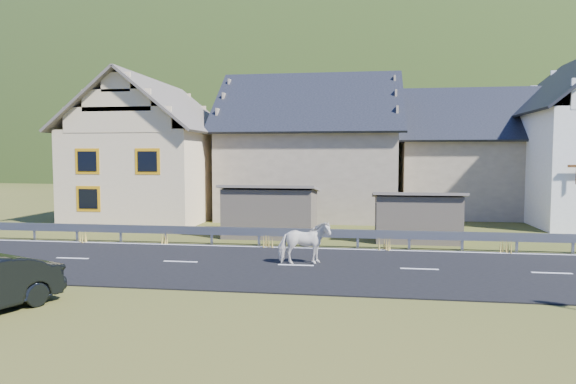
# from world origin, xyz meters

# --- Properties ---
(ground) EXTENTS (160.00, 160.00, 0.00)m
(ground) POSITION_xyz_m (0.00, 0.00, 0.00)
(ground) COLOR #303D12
(ground) RESTS_ON ground
(road) EXTENTS (60.00, 7.00, 0.04)m
(road) POSITION_xyz_m (0.00, 0.00, 0.02)
(road) COLOR black
(road) RESTS_ON ground
(lane_markings) EXTENTS (60.00, 6.60, 0.01)m
(lane_markings) POSITION_xyz_m (0.00, 0.00, 0.04)
(lane_markings) COLOR silver
(lane_markings) RESTS_ON road
(guardrail) EXTENTS (28.10, 0.09, 0.75)m
(guardrail) POSITION_xyz_m (-0.00, 3.68, 0.56)
(guardrail) COLOR #93969B
(guardrail) RESTS_ON ground
(shed_left) EXTENTS (4.30, 3.30, 2.40)m
(shed_left) POSITION_xyz_m (-2.00, 6.50, 1.10)
(shed_left) COLOR brown
(shed_left) RESTS_ON ground
(shed_right) EXTENTS (3.80, 2.90, 2.20)m
(shed_right) POSITION_xyz_m (4.50, 6.00, 1.00)
(shed_right) COLOR brown
(shed_right) RESTS_ON ground
(house_cream) EXTENTS (7.80, 9.80, 8.30)m
(house_cream) POSITION_xyz_m (-10.00, 12.00, 4.36)
(house_cream) COLOR beige
(house_cream) RESTS_ON ground
(house_stone_a) EXTENTS (10.80, 9.80, 8.90)m
(house_stone_a) POSITION_xyz_m (-1.00, 15.00, 4.63)
(house_stone_a) COLOR tan
(house_stone_a) RESTS_ON ground
(house_stone_b) EXTENTS (9.80, 8.80, 8.10)m
(house_stone_b) POSITION_xyz_m (9.00, 17.00, 4.24)
(house_stone_b) COLOR tan
(house_stone_b) RESTS_ON ground
(mountain) EXTENTS (440.00, 280.00, 260.00)m
(mountain) POSITION_xyz_m (5.00, 180.00, -20.00)
(mountain) COLOR #233413
(mountain) RESTS_ON ground
(conifer_patch) EXTENTS (76.00, 50.00, 28.00)m
(conifer_patch) POSITION_xyz_m (-55.00, 110.00, 6.00)
(conifer_patch) COLOR black
(conifer_patch) RESTS_ON ground
(horse) EXTENTS (1.18, 1.85, 1.45)m
(horse) POSITION_xyz_m (0.25, 0.21, 0.76)
(horse) COLOR white
(horse) RESTS_ON road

